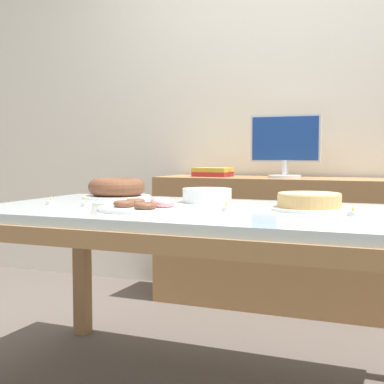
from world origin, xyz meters
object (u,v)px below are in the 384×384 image
(cake_golden_bundt, at_px, (117,189))
(pastry_platter, at_px, (146,207))
(tealight_centre, at_px, (353,213))
(cake_chocolate_round, at_px, (309,202))
(computer_monitor, at_px, (285,146))
(tealight_near_front, at_px, (227,208))
(tealight_left_edge, at_px, (51,202))
(book_stack, at_px, (213,172))
(tealight_near_cakes, at_px, (86,204))
(tealight_right_edge, at_px, (188,197))
(plate_stack, at_px, (207,195))

(cake_golden_bundt, xyz_separation_m, pastry_platter, (0.37, -0.43, -0.03))
(cake_golden_bundt, distance_m, tealight_centre, 1.15)
(cake_chocolate_round, relative_size, pastry_platter, 0.79)
(computer_monitor, xyz_separation_m, tealight_near_front, (0.09, -1.35, -0.24))
(computer_monitor, xyz_separation_m, cake_chocolate_round, (0.36, -1.21, -0.22))
(cake_chocolate_round, distance_m, tealight_left_edge, 1.04)
(book_stack, xyz_separation_m, tealight_centre, (0.99, -1.33, -0.08))
(tealight_near_cakes, bearing_deg, tealight_near_front, 4.95)
(cake_golden_bundt, bearing_deg, tealight_left_edge, -103.61)
(tealight_right_edge, height_order, tealight_centre, same)
(cake_chocolate_round, distance_m, tealight_near_front, 0.31)
(cake_chocolate_round, height_order, tealight_centre, cake_chocolate_round)
(book_stack, relative_size, tealight_right_edge, 5.85)
(cake_golden_bundt, distance_m, tealight_near_front, 0.74)
(plate_stack, height_order, tealight_centre, plate_stack)
(book_stack, xyz_separation_m, tealight_right_edge, (0.22, -0.93, -0.08))
(plate_stack, height_order, tealight_near_cakes, plate_stack)
(tealight_left_edge, relative_size, tealight_near_cakes, 1.00)
(cake_chocolate_round, relative_size, tealight_near_cakes, 6.73)
(tealight_centre, height_order, tealight_left_edge, same)
(computer_monitor, bearing_deg, tealight_near_cakes, -109.20)
(tealight_right_edge, height_order, tealight_near_front, same)
(computer_monitor, bearing_deg, tealight_left_edge, -115.67)
(tealight_near_front, relative_size, tealight_near_cakes, 1.00)
(plate_stack, xyz_separation_m, tealight_centre, (0.63, -0.28, -0.02))
(cake_chocolate_round, distance_m, tealight_centre, 0.21)
(book_stack, distance_m, tealight_near_cakes, 1.40)
(plate_stack, height_order, tealight_right_edge, plate_stack)
(tealight_near_front, bearing_deg, tealight_right_edge, 128.10)
(plate_stack, bearing_deg, cake_golden_bundt, 174.35)
(computer_monitor, height_order, tealight_near_front, computer_monitor)
(plate_stack, relative_size, tealight_near_cakes, 5.25)
(book_stack, bearing_deg, cake_golden_bundt, -96.28)
(computer_monitor, distance_m, cake_chocolate_round, 1.28)
(pastry_platter, relative_size, tealight_near_front, 8.55)
(computer_monitor, height_order, tealight_near_cakes, computer_monitor)
(tealight_centre, xyz_separation_m, tealight_left_edge, (-1.19, -0.05, 0.00))
(tealight_near_front, bearing_deg, tealight_near_cakes, -175.05)
(tealight_near_front, xyz_separation_m, tealight_left_edge, (-0.75, -0.04, 0.00))
(cake_golden_bundt, bearing_deg, computer_monitor, 60.34)
(tealight_right_edge, relative_size, tealight_left_edge, 1.00)
(book_stack, distance_m, tealight_centre, 1.66)
(computer_monitor, distance_m, tealight_centre, 1.45)
(computer_monitor, bearing_deg, pastry_platter, -97.97)
(cake_chocolate_round, relative_size, cake_golden_bundt, 0.85)
(tealight_right_edge, bearing_deg, tealight_centre, -27.77)
(cake_chocolate_round, xyz_separation_m, tealight_right_edge, (-0.60, 0.28, -0.02))
(tealight_right_edge, xyz_separation_m, tealight_near_cakes, (-0.24, -0.47, 0.00))
(plate_stack, height_order, tealight_near_front, plate_stack)
(cake_chocolate_round, height_order, tealight_near_cakes, cake_chocolate_round)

